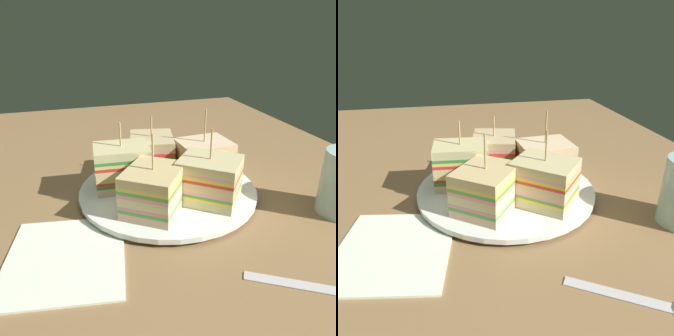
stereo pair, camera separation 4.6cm
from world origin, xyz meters
The scene contains 9 objects.
ground_plane centered at (0.00, 0.00, -0.90)cm, with size 112.89×77.44×1.80cm, color olive.
plate centered at (0.00, 0.00, 0.75)cm, with size 25.29×25.29×1.23cm.
sandwich_wedge_0 centered at (2.32, 6.06, 4.31)cm, with size 6.40×8.13×9.55cm.
sandwich_wedge_1 centered at (-5.39, 3.59, 4.05)cm, with size 9.97×9.69×10.17cm.
sandwich_wedge_2 centered at (-5.07, -4.04, 4.19)cm, with size 9.74×9.93×9.95cm.
sandwich_wedge_3 centered at (1.86, -6.21, 4.06)cm, with size 6.88×8.10×10.53cm.
sandwich_wedge_4 centered at (6.46, 0.61, 4.05)cm, with size 8.86×7.99×8.82cm.
chip_pile centered at (1.67, -0.21, 2.59)cm, with size 6.69×7.65×3.57cm.
napkin centered at (-10.09, 14.78, 0.25)cm, with size 13.98×12.51×0.50cm, color white.
Camera 1 is at (-40.36, 12.86, 23.50)cm, focal length 35.21 mm.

